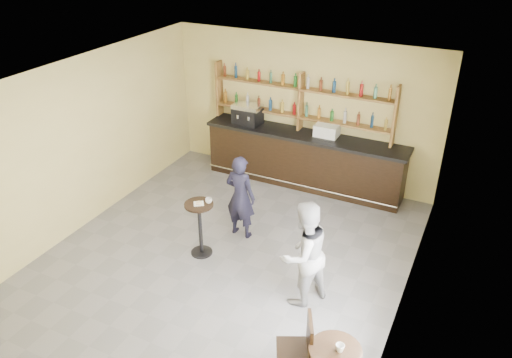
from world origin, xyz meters
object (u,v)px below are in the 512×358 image
at_px(bar_counter, 304,159).
at_px(pastry_case, 327,131).
at_px(espresso_machine, 247,114).
at_px(pedestal_table, 200,229).
at_px(chair_west, 293,350).
at_px(patron_second, 304,254).
at_px(man_main, 240,197).

height_order(bar_counter, pastry_case, pastry_case).
distance_m(espresso_machine, pastry_case, 1.86).
bearing_deg(pedestal_table, chair_west, -35.64).
xyz_separation_m(espresso_machine, patron_second, (2.74, -3.53, -0.56)).
relative_size(espresso_machine, man_main, 0.38).
bearing_deg(pedestal_table, patron_second, -9.02).
bearing_deg(chair_west, pedestal_table, -151.04).
distance_m(bar_counter, pedestal_table, 3.28).
xyz_separation_m(man_main, chair_west, (2.14, -2.63, -0.31)).
distance_m(pastry_case, chair_west, 5.24).
relative_size(pastry_case, man_main, 0.31).
relative_size(pedestal_table, patron_second, 0.59).
height_order(pedestal_table, man_main, man_main).
bearing_deg(patron_second, man_main, -94.68).
bearing_deg(pastry_case, espresso_machine, 178.17).
distance_m(bar_counter, patron_second, 3.79).
bearing_deg(patron_second, chair_west, 47.19).
bearing_deg(man_main, chair_west, 132.38).
height_order(pastry_case, patron_second, patron_second).
xyz_separation_m(pedestal_table, patron_second, (2.04, -0.32, 0.36)).
bearing_deg(patron_second, pedestal_table, -69.00).
distance_m(pedestal_table, man_main, 0.96).
bearing_deg(bar_counter, espresso_machine, 180.00).
xyz_separation_m(pastry_case, pedestal_table, (-1.16, -3.21, -0.84)).
bearing_deg(chair_west, patron_second, 171.77).
bearing_deg(patron_second, espresso_machine, -112.12).
xyz_separation_m(bar_counter, chair_west, (1.81, -4.99, -0.10)).
relative_size(pastry_case, pedestal_table, 0.48).
height_order(pastry_case, man_main, man_main).
relative_size(espresso_machine, patron_second, 0.36).
bearing_deg(patron_second, pastry_case, -135.89).
height_order(pedestal_table, chair_west, pedestal_table).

